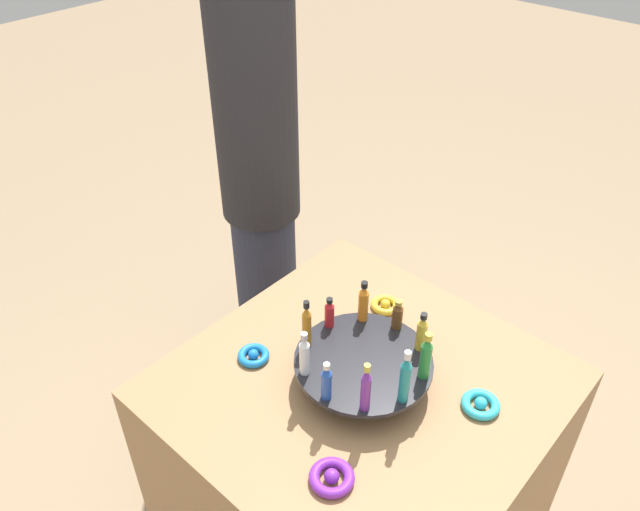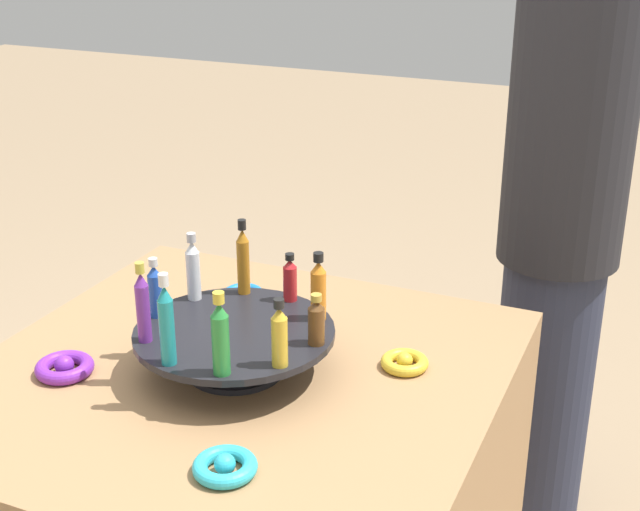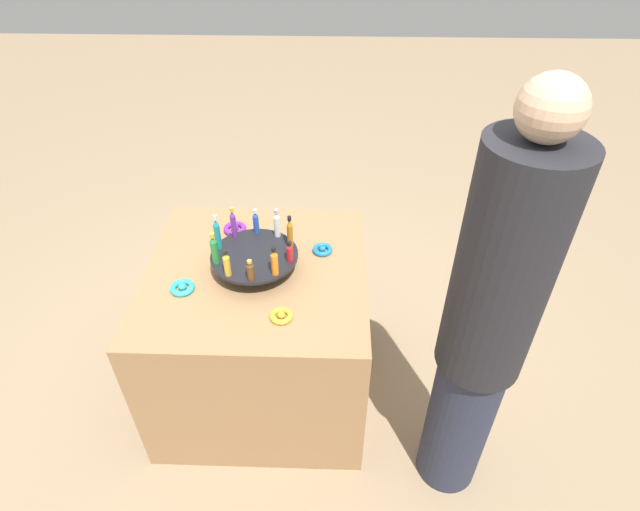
{
  "view_description": "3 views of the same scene",
  "coord_description": "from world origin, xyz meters",
  "px_view_note": "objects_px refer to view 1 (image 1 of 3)",
  "views": [
    {
      "loc": [
        -0.62,
        0.85,
        1.89
      ],
      "look_at": [
        0.26,
        -0.14,
        0.89
      ],
      "focal_mm": 35.0,
      "sensor_mm": 36.0,
      "label": 1
    },
    {
      "loc": [
        -1.16,
        -0.67,
        1.46
      ],
      "look_at": [
        0.16,
        -0.08,
        0.87
      ],
      "focal_mm": 50.0,
      "sensor_mm": 36.0,
      "label": 2
    },
    {
      "loc": [
        0.3,
        -1.5,
        1.98
      ],
      "look_at": [
        0.26,
        -0.13,
        0.89
      ],
      "focal_mm": 28.0,
      "sensor_mm": 36.0,
      "label": 3
    }
  ],
  "objects_px": {
    "bottle_blue": "(327,382)",
    "ribbon_bow_blue": "(254,355)",
    "bottle_teal": "(405,378)",
    "bottle_green": "(426,357)",
    "bottle_red": "(329,313)",
    "ribbon_bow_purple": "(332,477)",
    "display_stand": "(363,366)",
    "bottle_gold": "(422,333)",
    "bottle_clear": "(305,355)",
    "ribbon_bow_teal": "(481,404)",
    "bottle_orange": "(363,302)",
    "bottle_amber": "(307,326)",
    "person_figure": "(260,176)",
    "ribbon_bow_gold": "(385,305)",
    "bottle_purple": "(366,389)",
    "bottle_brown": "(397,315)"
  },
  "relations": [
    {
      "from": "bottle_amber",
      "to": "ribbon_bow_teal",
      "type": "distance_m",
      "value": 0.46
    },
    {
      "from": "display_stand",
      "to": "person_figure",
      "type": "relative_size",
      "value": 0.21
    },
    {
      "from": "display_stand",
      "to": "bottle_gold",
      "type": "bearing_deg",
      "value": -122.36
    },
    {
      "from": "bottle_blue",
      "to": "bottle_brown",
      "type": "distance_m",
      "value": 0.29
    },
    {
      "from": "ribbon_bow_purple",
      "to": "bottle_blue",
      "type": "bearing_deg",
      "value": -44.42
    },
    {
      "from": "bottle_blue",
      "to": "ribbon_bow_blue",
      "type": "xyz_separation_m",
      "value": [
        0.27,
        -0.02,
        -0.12
      ]
    },
    {
      "from": "bottle_blue",
      "to": "ribbon_bow_blue",
      "type": "distance_m",
      "value": 0.3
    },
    {
      "from": "bottle_green",
      "to": "ribbon_bow_purple",
      "type": "distance_m",
      "value": 0.34
    },
    {
      "from": "bottle_clear",
      "to": "ribbon_bow_blue",
      "type": "bearing_deg",
      "value": 0.55
    },
    {
      "from": "bottle_green",
      "to": "person_figure",
      "type": "distance_m",
      "value": 0.99
    },
    {
      "from": "bottle_clear",
      "to": "bottle_blue",
      "type": "relative_size",
      "value": 1.17
    },
    {
      "from": "bottle_gold",
      "to": "ribbon_bow_blue",
      "type": "relative_size",
      "value": 1.37
    },
    {
      "from": "bottle_teal",
      "to": "ribbon_bow_gold",
      "type": "bearing_deg",
      "value": -47.95
    },
    {
      "from": "bottle_amber",
      "to": "bottle_red",
      "type": "relative_size",
      "value": 1.58
    },
    {
      "from": "ribbon_bow_blue",
      "to": "person_figure",
      "type": "distance_m",
      "value": 0.76
    },
    {
      "from": "bottle_purple",
      "to": "bottle_gold",
      "type": "bearing_deg",
      "value": -86.36
    },
    {
      "from": "bottle_teal",
      "to": "ribbon_bow_teal",
      "type": "height_order",
      "value": "bottle_teal"
    },
    {
      "from": "ribbon_bow_purple",
      "to": "bottle_purple",
      "type": "bearing_deg",
      "value": -77.72
    },
    {
      "from": "ribbon_bow_gold",
      "to": "bottle_green",
      "type": "bearing_deg",
      "value": 141.78
    },
    {
      "from": "bottle_gold",
      "to": "bottle_clear",
      "type": "bearing_deg",
      "value": 57.64
    },
    {
      "from": "bottle_red",
      "to": "ribbon_bow_purple",
      "type": "height_order",
      "value": "bottle_red"
    },
    {
      "from": "bottle_red",
      "to": "ribbon_bow_purple",
      "type": "relative_size",
      "value": 0.9
    },
    {
      "from": "bottle_teal",
      "to": "ribbon_bow_gold",
      "type": "height_order",
      "value": "bottle_teal"
    },
    {
      "from": "bottle_amber",
      "to": "ribbon_bow_purple",
      "type": "distance_m",
      "value": 0.36
    },
    {
      "from": "display_stand",
      "to": "bottle_teal",
      "type": "height_order",
      "value": "bottle_teal"
    },
    {
      "from": "bottle_amber",
      "to": "bottle_red",
      "type": "height_order",
      "value": "bottle_amber"
    },
    {
      "from": "ribbon_bow_teal",
      "to": "person_figure",
      "type": "height_order",
      "value": "person_figure"
    },
    {
      "from": "bottle_orange",
      "to": "ribbon_bow_blue",
      "type": "relative_size",
      "value": 1.47
    },
    {
      "from": "bottle_green",
      "to": "ribbon_bow_teal",
      "type": "height_order",
      "value": "bottle_green"
    },
    {
      "from": "ribbon_bow_purple",
      "to": "bottle_red",
      "type": "bearing_deg",
      "value": -47.95
    },
    {
      "from": "bottle_orange",
      "to": "ribbon_bow_blue",
      "type": "bearing_deg",
      "value": 55.04
    },
    {
      "from": "ribbon_bow_gold",
      "to": "bottle_clear",
      "type": "bearing_deg",
      "value": 96.99
    },
    {
      "from": "bottle_green",
      "to": "ribbon_bow_gold",
      "type": "bearing_deg",
      "value": -38.22
    },
    {
      "from": "display_stand",
      "to": "bottle_orange",
      "type": "distance_m",
      "value": 0.17
    },
    {
      "from": "ribbon_bow_gold",
      "to": "bottle_teal",
      "type": "bearing_deg",
      "value": 132.05
    },
    {
      "from": "bottle_gold",
      "to": "bottle_orange",
      "type": "xyz_separation_m",
      "value": [
        0.17,
        0.01,
        0.0
      ]
    },
    {
      "from": "bottle_green",
      "to": "bottle_amber",
      "type": "bearing_deg",
      "value": 21.64
    },
    {
      "from": "display_stand",
      "to": "bottle_amber",
      "type": "xyz_separation_m",
      "value": [
        0.14,
        0.05,
        0.09
      ]
    },
    {
      "from": "bottle_blue",
      "to": "ribbon_bow_blue",
      "type": "bearing_deg",
      "value": -4.4
    },
    {
      "from": "display_stand",
      "to": "bottle_green",
      "type": "relative_size",
      "value": 2.5
    },
    {
      "from": "ribbon_bow_purple",
      "to": "bottle_gold",
      "type": "bearing_deg",
      "value": -83.01
    },
    {
      "from": "bottle_teal",
      "to": "ribbon_bow_gold",
      "type": "relative_size",
      "value": 1.84
    },
    {
      "from": "bottle_amber",
      "to": "bottle_brown",
      "type": "height_order",
      "value": "bottle_amber"
    },
    {
      "from": "bottle_clear",
      "to": "person_figure",
      "type": "distance_m",
      "value": 0.88
    },
    {
      "from": "bottle_purple",
      "to": "bottle_brown",
      "type": "distance_m",
      "value": 0.28
    },
    {
      "from": "bottle_red",
      "to": "ribbon_bow_teal",
      "type": "height_order",
      "value": "bottle_red"
    },
    {
      "from": "display_stand",
      "to": "bottle_clear",
      "type": "xyz_separation_m",
      "value": [
        0.08,
        0.12,
        0.08
      ]
    },
    {
      "from": "display_stand",
      "to": "ribbon_bow_blue",
      "type": "bearing_deg",
      "value": 25.76
    },
    {
      "from": "bottle_teal",
      "to": "bottle_green",
      "type": "relative_size",
      "value": 1.12
    },
    {
      "from": "bottle_green",
      "to": "display_stand",
      "type": "bearing_deg",
      "value": 21.64
    }
  ]
}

